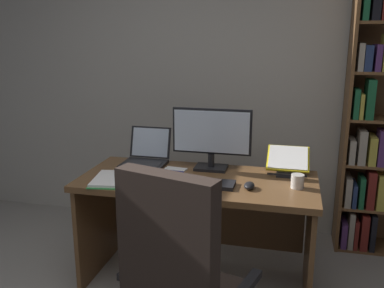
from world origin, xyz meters
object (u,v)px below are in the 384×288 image
(open_binder, at_px, (127,180))
(pen, at_px, (174,171))
(monitor, at_px, (212,138))
(coffee_mug, at_px, (297,181))
(laptop, at_px, (146,157))
(computer_mouse, at_px, (249,186))
(reading_stand_with_book, at_px, (288,161))
(notepad, at_px, (172,172))
(desk, at_px, (200,205))
(keyboard, at_px, (201,183))

(open_binder, relative_size, pen, 3.37)
(monitor, height_order, pen, monitor)
(coffee_mug, bearing_deg, open_binder, -172.93)
(laptop, distance_m, coffee_mug, 1.10)
(computer_mouse, relative_size, coffee_mug, 1.21)
(laptop, xyz_separation_m, reading_stand_with_book, (1.00, 0.06, 0.02))
(computer_mouse, xyz_separation_m, pen, (-0.52, 0.18, -0.01))
(notepad, bearing_deg, desk, 1.64)
(monitor, distance_m, open_binder, 0.65)
(keyboard, height_order, notepad, keyboard)
(laptop, bearing_deg, pen, -31.35)
(laptop, xyz_separation_m, keyboard, (0.48, -0.34, -0.04))
(desk, relative_size, coffee_mug, 17.77)
(laptop, relative_size, coffee_mug, 3.70)
(keyboard, relative_size, open_binder, 0.89)
(keyboard, xyz_separation_m, pen, (-0.22, 0.18, 0.00))
(coffee_mug, bearing_deg, pen, 172.72)
(reading_stand_with_book, bearing_deg, notepad, -163.72)
(reading_stand_with_book, bearing_deg, keyboard, -141.83)
(laptop, height_order, open_binder, laptop)
(desk, relative_size, laptop, 4.80)
(monitor, distance_m, notepad, 0.36)
(notepad, distance_m, pen, 0.02)
(desk, bearing_deg, keyboard, -75.64)
(reading_stand_with_book, relative_size, coffee_mug, 3.44)
(keyboard, height_order, pen, keyboard)
(computer_mouse, distance_m, open_binder, 0.78)
(monitor, distance_m, coffee_mug, 0.66)
(keyboard, xyz_separation_m, coffee_mug, (0.58, 0.08, 0.03))
(open_binder, bearing_deg, computer_mouse, -5.22)
(reading_stand_with_book, xyz_separation_m, notepad, (-0.76, -0.22, -0.07))
(laptop, height_order, computer_mouse, laptop)
(keyboard, height_order, open_binder, same)
(notepad, bearing_deg, monitor, 31.54)
(reading_stand_with_book, bearing_deg, monitor, -172.02)
(monitor, distance_m, laptop, 0.51)
(desk, bearing_deg, reading_stand_with_book, 20.97)
(reading_stand_with_book, height_order, coffee_mug, reading_stand_with_book)
(monitor, bearing_deg, keyboard, -90.00)
(monitor, relative_size, pen, 3.91)
(laptop, relative_size, computer_mouse, 3.07)
(monitor, xyz_separation_m, coffee_mug, (0.58, -0.25, -0.18))
(monitor, bearing_deg, coffee_mug, -23.49)
(pen, bearing_deg, keyboard, -39.38)
(open_binder, bearing_deg, notepad, 36.62)
(laptop, relative_size, pen, 2.28)
(laptop, distance_m, keyboard, 0.59)
(pen, bearing_deg, open_binder, -136.85)
(keyboard, relative_size, notepad, 2.00)
(open_binder, relative_size, notepad, 2.25)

